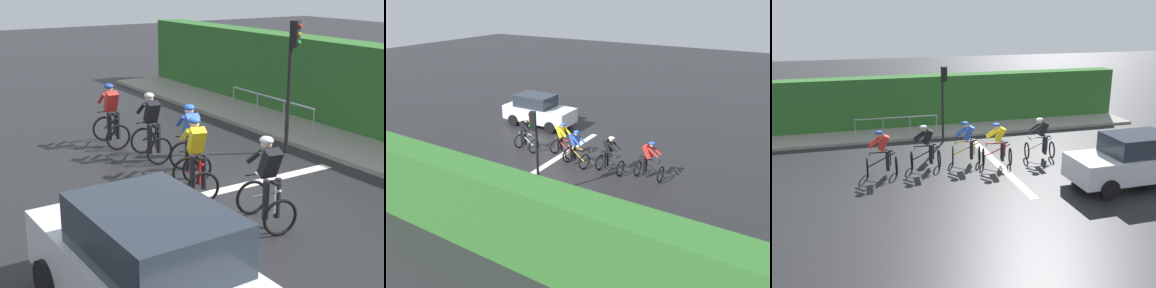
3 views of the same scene
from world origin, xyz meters
The scene contains 13 objects.
ground_plane centered at (0.00, 0.00, 0.00)m, with size 80.00×80.00×0.00m, color black.
sidewalk_kerb centered at (5.32, 2.00, 0.06)m, with size 2.80×21.55×0.12m, color gray.
stone_wall_low centered at (6.22, 2.00, 0.34)m, with size 0.44×21.55×0.68m, color tan.
hedge_wall centered at (6.52, 2.00, 1.27)m, with size 1.10×21.55×2.55m, color #2D6628.
road_marking_stop_line centered at (0.00, 0.05, 0.00)m, with size 7.00×0.30×0.01m, color silver.
cyclist_lead centered at (-0.11, 4.40, 0.80)m, with size 0.74×1.12×1.66m.
cyclist_second centered at (0.21, 2.77, 0.80)m, with size 0.77×1.13×1.66m.
cyclist_mid centered at (0.33, 1.16, 0.80)m, with size 0.92×1.21×1.66m.
cyclist_fourth centered at (-0.21, 0.10, 0.80)m, with size 0.92×1.21×1.66m.
cyclist_trailing centered at (0.10, -1.80, 0.80)m, with size 0.85×1.18×1.66m.
car_white centered at (-3.24, -3.50, 0.87)m, with size 1.93×4.12×1.76m.
traffic_light_near_crossing centered at (3.40, 1.35, 2.22)m, with size 0.26×0.30×3.34m.
pedestrian_railing_kerbside centered at (4.42, 3.32, 0.80)m, with size 0.14×3.72×1.03m.
Camera 3 is at (-15.06, 5.62, 5.67)m, focal length 41.13 mm.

